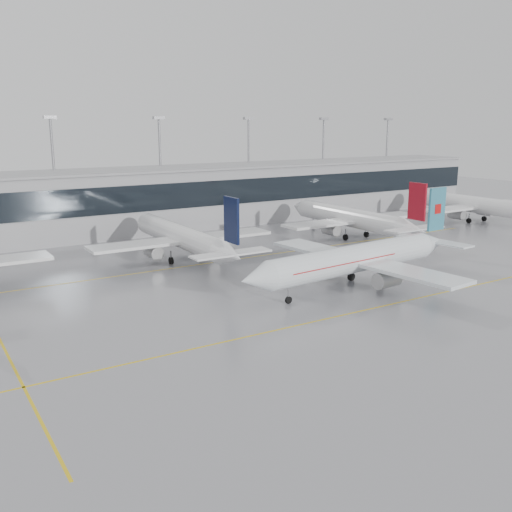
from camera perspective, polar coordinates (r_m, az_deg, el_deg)
ground at (r=62.94m, az=5.84°, el=-6.54°), size 320.00×320.00×0.00m
taxi_line_main at (r=62.94m, az=5.84°, el=-6.54°), size 120.00×0.25×0.01m
taxi_line_north at (r=87.52m, az=-6.26°, el=-0.92°), size 120.00×0.25×0.01m
terminal at (r=115.63m, az=-13.31°, el=5.24°), size 180.00×15.00×12.00m
terminal_glass at (r=108.37m, az=-12.04°, el=5.60°), size 180.00×0.20×5.00m
terminal_roof at (r=114.99m, az=-13.47°, el=8.30°), size 182.00×16.00×0.40m
light_masts at (r=120.60m, az=-14.43°, el=9.00°), size 156.40×1.00×22.60m
air_canada_jet at (r=76.15m, az=10.38°, el=-0.21°), size 37.96×30.86×12.07m
parked_jet_c at (r=89.98m, az=-7.35°, el=1.85°), size 29.64×36.96×11.72m
parked_jet_d at (r=109.03m, az=9.62°, el=3.74°), size 29.64×36.96×11.72m
parked_jet_e at (r=134.64m, az=20.90°, el=4.82°), size 29.64×36.96×11.72m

